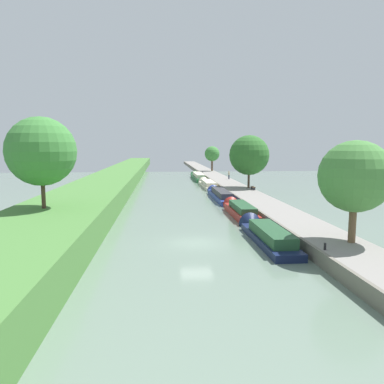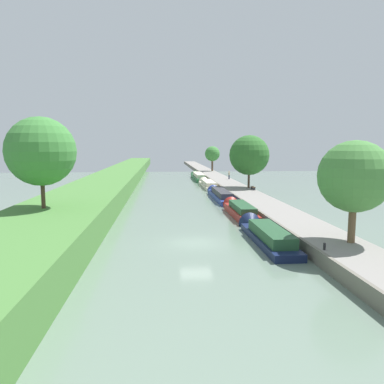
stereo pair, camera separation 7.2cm
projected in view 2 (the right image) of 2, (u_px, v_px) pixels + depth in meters
The scene contains 17 objects.
ground_plane at pixel (196, 243), 28.64m from camera, with size 160.00×160.00×0.00m, color slate.
left_grassy_bank at pixel (46, 230), 27.54m from camera, with size 8.05×260.00×2.46m.
right_towpath at pixel (313, 235), 29.37m from camera, with size 4.24×260.00×0.96m.
stone_quay at pixel (286, 235), 29.18m from camera, with size 0.25×260.00×1.01m.
narrowboat_navy at pixel (265, 234), 29.37m from camera, with size 2.16×11.29×2.10m.
narrowboat_red at pixel (240, 210), 40.05m from camera, with size 2.00×10.62×2.00m.
narrowboat_blue at pixel (220, 195), 52.74m from camera, with size 1.96×14.28×2.03m.
narrowboat_cream at pixel (208, 184), 68.14m from camera, with size 2.14×13.70×2.04m.
narrowboat_green at pixel (198, 177), 83.34m from camera, with size 2.07×17.23×2.11m.
tree_rightbank_near at pixel (355, 177), 24.58m from camera, with size 4.87×4.87×6.99m.
tree_rightbank_midnear at pixel (249, 155), 57.45m from camera, with size 6.27×6.27×8.30m.
tree_rightbank_midfar at pixel (212, 154), 96.47m from camera, with size 3.95×3.95×6.53m.
tree_leftbank_downstream at pixel (41, 151), 29.44m from camera, with size 5.57×5.57×7.45m.
person_walking at pixel (229, 175), 73.01m from camera, with size 0.34×0.34×1.66m.
mooring_bollard_near at pixel (324, 246), 23.29m from camera, with size 0.16×0.16×0.45m.
mooring_bollard_far at pixel (203, 172), 91.09m from camera, with size 0.16×0.16×0.45m.
park_bench at pixel (253, 187), 55.33m from camera, with size 0.44×1.50×0.47m.
Camera 2 is at (-2.65, -27.79, 7.55)m, focal length 34.18 mm.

